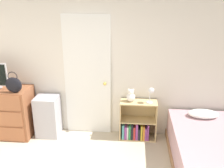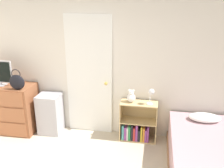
% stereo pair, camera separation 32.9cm
% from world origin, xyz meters
% --- Properties ---
extents(wall_back, '(10.00, 0.06, 2.55)m').
position_xyz_m(wall_back, '(0.00, 2.31, 1.27)').
color(wall_back, silver).
rests_on(wall_back, ground_plane).
extents(door_closed, '(0.80, 0.09, 2.09)m').
position_xyz_m(door_closed, '(-0.12, 2.26, 1.05)').
color(door_closed, white).
rests_on(door_closed, ground_plane).
extents(dresser, '(1.09, 0.51, 0.88)m').
position_xyz_m(dresser, '(-1.64, 2.01, 0.44)').
color(dresser, brown).
rests_on(dresser, ground_plane).
extents(handbag, '(0.27, 0.10, 0.35)m').
position_xyz_m(handbag, '(-1.24, 1.85, 1.02)').
color(handbag, black).
rests_on(handbag, dresser).
extents(storage_bin, '(0.39, 0.37, 0.72)m').
position_xyz_m(storage_bin, '(-0.82, 2.08, 0.36)').
color(storage_bin, '#ADADB7').
rests_on(storage_bin, ground_plane).
extents(bookshelf, '(0.62, 0.29, 0.69)m').
position_xyz_m(bookshelf, '(0.75, 2.11, 0.25)').
color(bookshelf, tan).
rests_on(bookshelf, ground_plane).
extents(teddy_bear, '(0.15, 0.15, 0.22)m').
position_xyz_m(teddy_bear, '(0.63, 2.12, 0.78)').
color(teddy_bear, silver).
rests_on(teddy_bear, bookshelf).
extents(desk_lamp, '(0.12, 0.11, 0.27)m').
position_xyz_m(desk_lamp, '(0.96, 2.08, 0.88)').
color(desk_lamp, silver).
rests_on(desk_lamp, bookshelf).
extents(bed, '(1.08, 1.94, 0.63)m').
position_xyz_m(bed, '(1.80, 1.30, 0.26)').
color(bed, '#996B47').
rests_on(bed, ground_plane).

